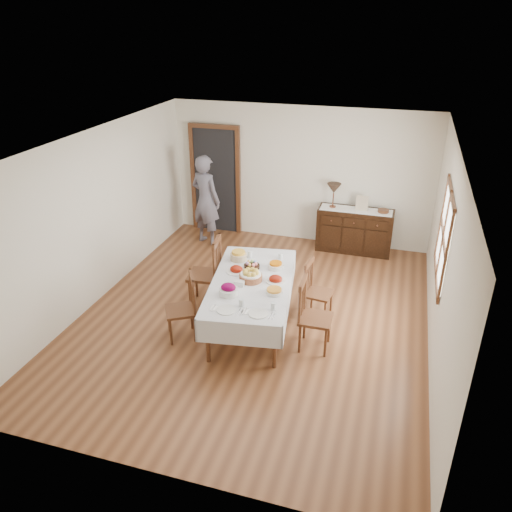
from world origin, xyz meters
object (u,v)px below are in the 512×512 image
(dining_table, at_px, (251,286))
(chair_right_near, at_px, (312,314))
(sideboard, at_px, (354,230))
(table_lamp, at_px, (334,189))
(chair_left_near, at_px, (184,306))
(person, at_px, (206,197))
(chair_left_far, at_px, (208,272))
(chair_right_far, at_px, (316,290))

(dining_table, bearing_deg, chair_right_near, -24.66)
(sideboard, relative_size, table_lamp, 3.00)
(table_lamp, bearing_deg, chair_left_near, -112.81)
(chair_right_near, bearing_deg, chair_left_near, 97.84)
(person, distance_m, table_lamp, 2.41)
(chair_left_far, bearing_deg, chair_left_near, -7.58)
(sideboard, height_order, table_lamp, table_lamp)
(sideboard, distance_m, table_lamp, 0.88)
(chair_left_far, height_order, table_lamp, table_lamp)
(chair_right_far, distance_m, sideboard, 2.49)
(chair_right_far, height_order, sideboard, chair_right_far)
(chair_left_far, distance_m, chair_right_near, 1.84)
(dining_table, xyz_separation_m, table_lamp, (0.67, 2.96, 0.54))
(chair_left_near, height_order, table_lamp, table_lamp)
(sideboard, xyz_separation_m, table_lamp, (-0.44, -0.00, 0.77))
(chair_left_far, distance_m, person, 2.36)
(dining_table, relative_size, person, 1.22)
(sideboard, relative_size, person, 0.74)
(chair_left_near, xyz_separation_m, sideboard, (1.91, 3.49, -0.07))
(chair_right_far, xyz_separation_m, table_lamp, (-0.17, 2.47, 0.73))
(chair_left_far, bearing_deg, chair_right_far, 86.32)
(chair_left_far, distance_m, chair_right_far, 1.65)
(chair_right_near, bearing_deg, table_lamp, 3.49)
(table_lamp, bearing_deg, sideboard, 0.29)
(chair_left_near, relative_size, chair_right_far, 1.07)
(dining_table, xyz_separation_m, chair_left_near, (-0.80, -0.53, -0.16))
(chair_left_near, distance_m, chair_right_far, 1.93)
(dining_table, bearing_deg, sideboard, 60.93)
(dining_table, xyz_separation_m, person, (-1.69, 2.53, 0.28))
(chair_right_far, height_order, table_lamp, table_lamp)
(chair_left_near, height_order, person, person)
(chair_left_near, relative_size, chair_right_near, 0.95)
(sideboard, bearing_deg, table_lamp, -179.71)
(person, bearing_deg, dining_table, 143.31)
(person, bearing_deg, chair_right_near, 152.57)
(chair_left_near, distance_m, chair_right_near, 1.74)
(table_lamp, bearing_deg, chair_right_far, -86.13)
(chair_right_near, xyz_separation_m, table_lamp, (-0.25, 3.23, 0.67))
(dining_table, height_order, sideboard, sideboard)
(chair_left_near, bearing_deg, chair_right_far, 91.40)
(sideboard, xyz_separation_m, person, (-2.80, -0.43, 0.52))
(person, height_order, table_lamp, person)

